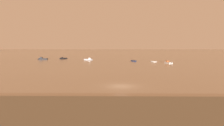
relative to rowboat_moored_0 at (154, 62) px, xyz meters
The scene contains 7 objects.
ground_plane 53.78m from the rowboat_moored_0, 107.15° to the right, with size 800.00×800.00×0.00m, color tan.
rowboat_moored_0 is the anchor object (origin of this frame).
motorboat_moored_0 31.84m from the rowboat_moored_0, 158.31° to the left, with size 4.52×1.91×1.67m.
motorboat_moored_1 55.91m from the rowboat_moored_0, 165.66° to the left, with size 5.18×2.15×1.91m.
motorboat_moored_2 7.68m from the rowboat_moored_0, 56.83° to the right, with size 2.61×4.42×1.59m.
motorboat_moored_3 48.65m from the rowboat_moored_0, 157.24° to the left, with size 4.02×4.53×1.55m.
rowboat_moored_3 9.10m from the rowboat_moored_0, 157.25° to the left, with size 3.17×4.28×0.65m.
Camera 1 is at (-1.07, -32.39, 6.79)m, focal length 31.02 mm.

